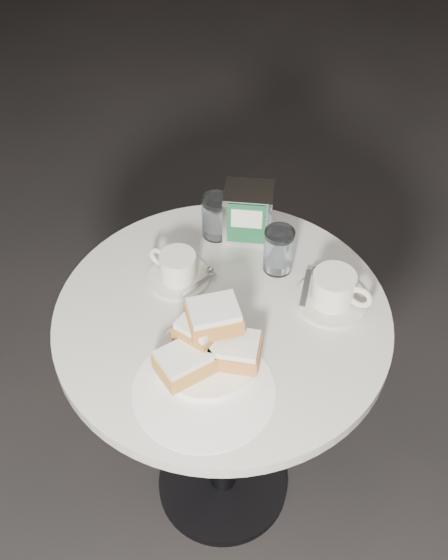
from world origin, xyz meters
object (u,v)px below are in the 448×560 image
beignet_plate (208,344)px  coffee_cup_right (334,291)px  water_glass_left (216,217)px  water_glass_right (279,251)px  cafe_table (223,372)px  napkin_dispenser (248,212)px  coffee_cup_left (178,269)px

beignet_plate → coffee_cup_right: bearing=39.4°
coffee_cup_right → water_glass_left: water_glass_left is taller
water_glass_right → cafe_table: bearing=-121.6°
water_glass_right → napkin_dispenser: napkin_dispenser is taller
coffee_cup_left → water_glass_right: size_ratio=1.67×
cafe_table → coffee_cup_right: bearing=18.3°
beignet_plate → water_glass_right: bearing=69.0°
beignet_plate → water_glass_left: size_ratio=2.52×
cafe_table → beignet_plate: bearing=-94.1°
cafe_table → water_glass_right: bearing=58.4°
coffee_cup_right → water_glass_right: (-0.12, 0.08, 0.02)m
water_glass_right → napkin_dispenser: (-0.08, 0.10, 0.01)m
coffee_cup_left → napkin_dispenser: size_ratio=1.40×
water_glass_left → water_glass_right: water_glass_right is taller
cafe_table → water_glass_left: 0.35m
cafe_table → water_glass_left: size_ratio=7.17×
coffee_cup_left → water_glass_left: water_glass_left is taller
water_glass_right → napkin_dispenser: size_ratio=0.84×
coffee_cup_left → coffee_cup_right: bearing=20.6°
cafe_table → beignet_plate: 0.27m
water_glass_left → napkin_dispenser: napkin_dispenser is taller
cafe_table → water_glass_right: (0.10, 0.16, 0.25)m
coffee_cup_right → napkin_dispenser: bearing=156.8°
coffee_cup_left → coffee_cup_right: size_ratio=0.91×
beignet_plate → water_glass_right: beignet_plate is taller
coffee_cup_left → coffee_cup_right: (0.33, -0.01, 0.00)m
beignet_plate → coffee_cup_right: beignet_plate is taller
water_glass_left → coffee_cup_right: bearing=-31.1°
cafe_table → coffee_cup_left: coffee_cup_left is taller
coffee_cup_right → water_glass_right: water_glass_right is taller
coffee_cup_right → water_glass_left: 0.32m
cafe_table → water_glass_right: 0.31m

